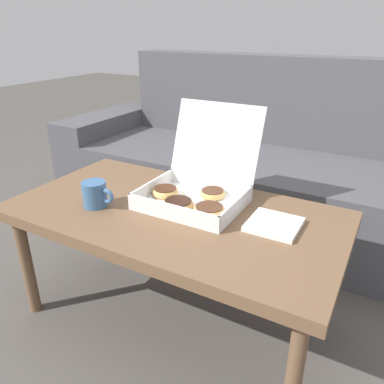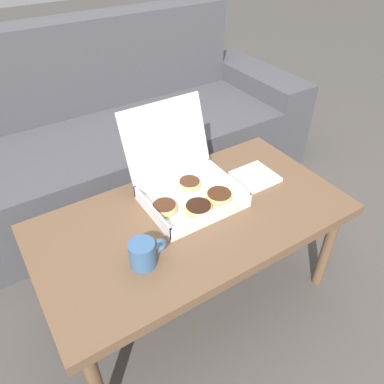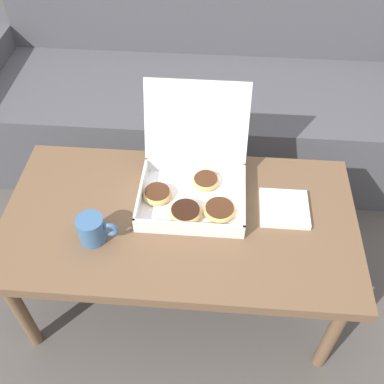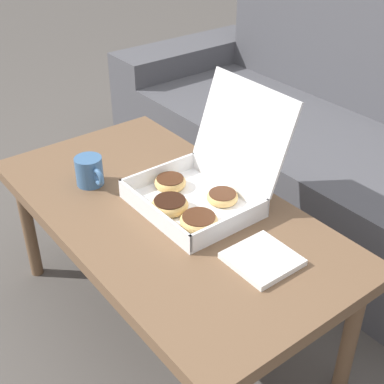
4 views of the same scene
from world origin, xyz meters
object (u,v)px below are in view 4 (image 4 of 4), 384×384
(couch, at_px, (361,162))
(coffee_table, at_px, (167,221))
(pastry_box, at_px, (201,186))
(coffee_mug, at_px, (90,171))

(couch, distance_m, coffee_table, 0.95)
(pastry_box, relative_size, coffee_mug, 2.95)
(coffee_table, distance_m, coffee_mug, 0.29)
(couch, relative_size, coffee_table, 2.05)
(coffee_table, height_order, coffee_mug, coffee_mug)
(pastry_box, bearing_deg, couch, 92.46)
(coffee_mug, bearing_deg, couch, 76.43)
(coffee_mug, bearing_deg, coffee_table, 22.66)
(coffee_table, xyz_separation_m, pastry_box, (0.04, 0.10, 0.10))
(coffee_table, relative_size, pastry_box, 3.08)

